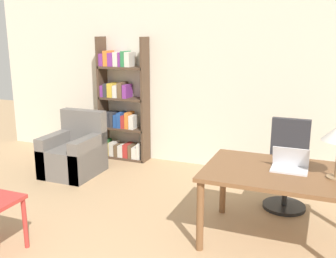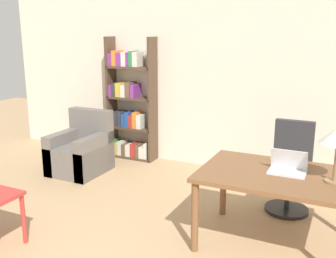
% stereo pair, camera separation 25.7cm
% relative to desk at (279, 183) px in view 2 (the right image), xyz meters
% --- Properties ---
extents(wall_back, '(8.00, 0.06, 2.70)m').
position_rel_desk_xyz_m(wall_back, '(-1.06, 1.97, 0.70)').
color(wall_back, beige).
rests_on(wall_back, ground_plane).
extents(desk, '(1.46, 0.98, 0.74)m').
position_rel_desk_xyz_m(desk, '(0.00, 0.00, 0.00)').
color(desk, brown).
rests_on(desk, ground_plane).
extents(laptop, '(0.34, 0.22, 0.22)m').
position_rel_desk_xyz_m(laptop, '(0.06, 0.06, 0.14)').
color(laptop, silver).
rests_on(laptop, desk).
extents(office_chair, '(0.49, 0.49, 1.04)m').
position_rel_desk_xyz_m(office_chair, '(-0.02, 0.89, -0.18)').
color(office_chair, black).
rests_on(office_chair, ground_plane).
extents(armchair, '(0.71, 0.78, 0.90)m').
position_rel_desk_xyz_m(armchair, '(-3.00, 0.88, -0.35)').
color(armchair, '#66605B').
rests_on(armchair, ground_plane).
extents(bookshelf, '(0.80, 0.28, 1.95)m').
position_rel_desk_xyz_m(bookshelf, '(-2.70, 1.78, 0.20)').
color(bookshelf, '#4C3828').
rests_on(bookshelf, ground_plane).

